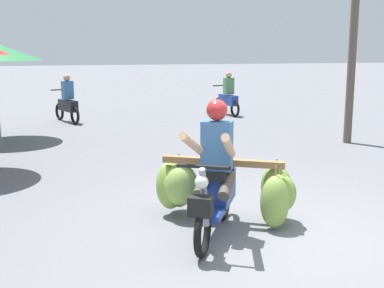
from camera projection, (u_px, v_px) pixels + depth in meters
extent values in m
plane|color=slate|center=(264.00, 237.00, 5.74)|extent=(120.00, 120.00, 0.00)
torus|color=black|center=(203.00, 231.00, 5.15)|extent=(0.34, 0.53, 0.56)
torus|color=black|center=(224.00, 198.00, 6.30)|extent=(0.34, 0.53, 0.56)
cube|color=navy|center=(213.00, 212.00, 5.62)|extent=(0.48, 0.61, 0.08)
cube|color=navy|center=(220.00, 187.00, 5.97)|extent=(0.56, 0.70, 0.36)
cube|color=black|center=(219.00, 171.00, 5.85)|extent=(0.52, 0.65, 0.10)
cylinder|color=gray|center=(204.00, 198.00, 5.15)|extent=(0.20, 0.28, 0.69)
cylinder|color=black|center=(203.00, 167.00, 5.04)|extent=(0.51, 0.31, 0.04)
sphere|color=silver|center=(202.00, 182.00, 4.99)|extent=(0.14, 0.14, 0.14)
cube|color=black|center=(201.00, 206.00, 5.00)|extent=(0.29, 0.26, 0.20)
cube|color=navy|center=(203.00, 203.00, 5.10)|extent=(0.22, 0.29, 0.04)
cube|color=olive|center=(222.00, 162.00, 6.06)|extent=(1.36, 0.82, 0.08)
cube|color=olive|center=(225.00, 161.00, 6.24)|extent=(1.22, 0.73, 0.06)
ellipsoid|color=#8DB150|center=(181.00, 185.00, 6.27)|extent=(0.52, 0.49, 0.54)
cylinder|color=#998459|center=(181.00, 162.00, 6.21)|extent=(0.02, 0.02, 0.10)
ellipsoid|color=#81A544|center=(179.00, 185.00, 6.56)|extent=(0.48, 0.45, 0.59)
cylinder|color=#998459|center=(179.00, 160.00, 6.49)|extent=(0.02, 0.02, 0.16)
ellipsoid|color=olive|center=(280.00, 193.00, 6.05)|extent=(0.48, 0.45, 0.47)
cylinder|color=#998459|center=(281.00, 170.00, 6.00)|extent=(0.02, 0.02, 0.18)
ellipsoid|color=#82A544|center=(276.00, 186.00, 6.23)|extent=(0.51, 0.50, 0.53)
cylinder|color=#998459|center=(277.00, 163.00, 6.18)|extent=(0.02, 0.02, 0.11)
ellipsoid|color=#84A746|center=(275.00, 202.00, 5.91)|extent=(0.45, 0.44, 0.64)
cylinder|color=#998459|center=(276.00, 172.00, 5.84)|extent=(0.02, 0.02, 0.15)
ellipsoid|color=#83A746|center=(170.00, 186.00, 6.39)|extent=(0.50, 0.50, 0.62)
cylinder|color=#998459|center=(170.00, 160.00, 6.33)|extent=(0.02, 0.02, 0.11)
cube|color=#386699|center=(217.00, 146.00, 5.67)|extent=(0.40, 0.36, 0.56)
sphere|color=#B22626|center=(217.00, 110.00, 5.58)|extent=(0.24, 0.24, 0.24)
cylinder|color=tan|center=(229.00, 146.00, 5.29)|extent=(0.39, 0.69, 0.39)
cylinder|color=tan|center=(193.00, 145.00, 5.39)|extent=(0.47, 0.65, 0.39)
cylinder|color=#4C4238|center=(227.00, 186.00, 5.61)|extent=(0.33, 0.45, 0.27)
cylinder|color=#4C4238|center=(202.00, 184.00, 5.68)|extent=(0.33, 0.45, 0.27)
torus|color=black|center=(60.00, 112.00, 15.00)|extent=(0.27, 0.51, 0.52)
torus|color=black|center=(75.00, 115.00, 14.14)|extent=(0.27, 0.51, 0.52)
cube|color=black|center=(68.00, 106.00, 14.45)|extent=(0.56, 0.92, 0.32)
cylinder|color=black|center=(59.00, 90.00, 14.84)|extent=(0.48, 0.22, 0.04)
cube|color=#386699|center=(68.00, 90.00, 14.35)|extent=(0.35, 0.30, 0.52)
sphere|color=tan|center=(67.00, 78.00, 14.30)|extent=(0.20, 0.20, 0.20)
torus|color=black|center=(219.00, 105.00, 16.64)|extent=(0.17, 0.53, 0.52)
torus|color=black|center=(235.00, 109.00, 15.66)|extent=(0.17, 0.53, 0.52)
cube|color=navy|center=(228.00, 100.00, 16.02)|extent=(0.39, 0.93, 0.32)
cylinder|color=black|center=(220.00, 86.00, 16.47)|extent=(0.50, 0.12, 0.04)
cube|color=#4C7F51|center=(229.00, 86.00, 15.91)|extent=(0.33, 0.25, 0.52)
sphere|color=tan|center=(229.00, 75.00, 15.87)|extent=(0.20, 0.20, 0.20)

